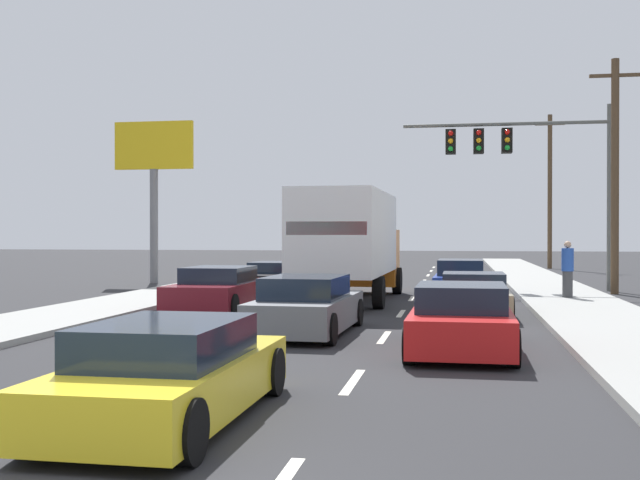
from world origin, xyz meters
TOP-DOWN VIEW (x-y plane):
  - ground_plane at (0.00, 25.00)m, footprint 140.00×140.00m
  - sidewalk_right at (6.75, 20.00)m, footprint 3.00×80.00m
  - sidewalk_left at (-6.75, 20.00)m, footprint 3.00×80.00m
  - lane_markings at (0.00, 20.48)m, footprint 3.54×52.00m
  - car_black at (-3.51, 22.48)m, footprint 1.92×4.43m
  - car_maroon at (-3.37, 15.15)m, footprint 1.99×4.57m
  - box_truck at (-0.16, 18.85)m, footprint 2.74×8.87m
  - car_gray at (-0.01, 10.75)m, footprint 2.00×4.49m
  - car_yellow at (-0.07, 2.68)m, footprint 1.88×4.37m
  - car_blue at (3.33, 22.04)m, footprint 1.94×4.48m
  - car_tan at (3.64, 15.27)m, footprint 1.92×4.19m
  - car_red at (3.29, 8.83)m, footprint 1.94×4.63m
  - traffic_signal_mast at (5.36, 25.14)m, footprint 7.90×0.69m
  - utility_pole_mid at (8.82, 23.71)m, footprint 1.80×0.28m
  - utility_pole_far at (8.92, 44.80)m, footprint 1.80×0.28m
  - roadside_billboard at (-10.01, 26.81)m, footprint 3.60×0.36m
  - pedestrian_near_corner at (6.70, 20.14)m, footprint 0.38×0.38m

SIDE VIEW (x-z plane):
  - ground_plane at x=0.00m, z-range 0.00..0.00m
  - lane_markings at x=0.00m, z-range 0.00..0.01m
  - sidewalk_right at x=6.75m, z-range 0.00..0.14m
  - sidewalk_left at x=-6.75m, z-range 0.00..0.14m
  - car_tan at x=3.64m, z-range -0.05..1.10m
  - car_black at x=-3.51m, z-range -0.04..1.10m
  - car_yellow at x=-0.07m, z-range -0.03..1.15m
  - car_red at x=3.29m, z-range -0.05..1.21m
  - car_blue at x=3.33m, z-range -0.05..1.22m
  - car_maroon at x=-3.37m, z-range -0.04..1.22m
  - car_gray at x=-0.01m, z-range -0.04..1.23m
  - pedestrian_near_corner at x=6.70m, z-range 0.14..1.95m
  - box_truck at x=-0.16m, z-range 0.29..3.75m
  - utility_pole_mid at x=8.82m, z-range 0.14..8.64m
  - utility_pole_far at x=8.92m, z-range 0.14..9.79m
  - roadside_billboard at x=-10.01m, z-range 1.44..8.59m
  - traffic_signal_mast at x=5.36m, z-range 1.77..8.87m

